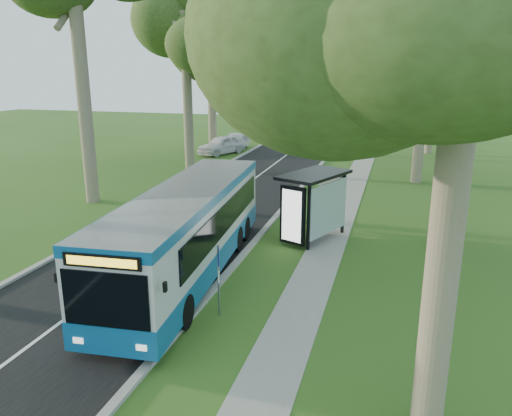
# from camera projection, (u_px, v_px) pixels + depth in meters

# --- Properties ---
(ground) EXTENTS (120.00, 120.00, 0.00)m
(ground) POSITION_uv_depth(u_px,v_px,m) (223.00, 279.00, 17.44)
(ground) COLOR #2F5119
(ground) RESTS_ON ground
(road) EXTENTS (7.00, 100.00, 0.02)m
(road) POSITION_uv_depth(u_px,v_px,m) (224.00, 201.00, 27.62)
(road) COLOR black
(road) RESTS_ON ground
(kerb_east) EXTENTS (0.25, 100.00, 0.12)m
(kerb_east) POSITION_uv_depth(u_px,v_px,m) (286.00, 205.00, 26.68)
(kerb_east) COLOR #9E9B93
(kerb_east) RESTS_ON ground
(kerb_west) EXTENTS (0.25, 100.00, 0.12)m
(kerb_west) POSITION_uv_depth(u_px,v_px,m) (167.00, 196.00, 28.54)
(kerb_west) COLOR #9E9B93
(kerb_west) RESTS_ON ground
(centre_line) EXTENTS (0.12, 100.00, 0.00)m
(centre_line) POSITION_uv_depth(u_px,v_px,m) (224.00, 201.00, 27.62)
(centre_line) COLOR white
(centre_line) RESTS_ON road
(footpath) EXTENTS (1.50, 100.00, 0.02)m
(footpath) POSITION_uv_depth(u_px,v_px,m) (342.00, 210.00, 25.89)
(footpath) COLOR gray
(footpath) RESTS_ON ground
(bus) EXTENTS (3.40, 11.96, 3.13)m
(bus) POSITION_uv_depth(u_px,v_px,m) (187.00, 232.00, 17.37)
(bus) COLOR silver
(bus) RESTS_ON ground
(bus_stop_sign) EXTENTS (0.15, 0.30, 2.21)m
(bus_stop_sign) POSITION_uv_depth(u_px,v_px,m) (219.00, 272.00, 14.55)
(bus_stop_sign) COLOR gray
(bus_stop_sign) RESTS_ON ground
(bus_shelter) EXTENTS (2.96, 3.79, 2.88)m
(bus_shelter) POSITION_uv_depth(u_px,v_px,m) (315.00, 195.00, 20.68)
(bus_shelter) COLOR black
(bus_shelter) RESTS_ON ground
(litter_bin) EXTENTS (0.50, 0.50, 0.87)m
(litter_bin) POSITION_uv_depth(u_px,v_px,m) (300.00, 232.00, 21.08)
(litter_bin) COLOR black
(litter_bin) RESTS_ON ground
(car_white) EXTENTS (3.56, 4.97, 1.57)m
(car_white) POSITION_uv_depth(u_px,v_px,m) (222.00, 145.00, 42.54)
(car_white) COLOR silver
(car_white) RESTS_ON ground
(car_silver) EXTENTS (1.54, 4.18, 1.37)m
(car_silver) POSITION_uv_depth(u_px,v_px,m) (236.00, 142.00, 45.06)
(car_silver) COLOR #B1B4B9
(car_silver) RESTS_ON ground
(tree_west_c) EXTENTS (5.20, 5.20, 14.86)m
(tree_west_c) POSITION_uv_depth(u_px,v_px,m) (184.00, 8.00, 33.49)
(tree_west_c) COLOR #7A6B56
(tree_west_c) RESTS_ON ground
(tree_west_e) EXTENTS (5.20, 5.20, 15.18)m
(tree_west_e) POSITION_uv_depth(u_px,v_px,m) (267.00, 27.00, 51.80)
(tree_west_e) COLOR #7A6B56
(tree_west_e) RESTS_ON ground
(tree_east_c) EXTENTS (5.20, 5.20, 14.72)m
(tree_east_c) POSITION_uv_depth(u_px,v_px,m) (432.00, 1.00, 29.33)
(tree_east_c) COLOR #7A6B56
(tree_east_c) RESTS_ON ground
(tree_east_d) EXTENTS (5.20, 5.20, 15.71)m
(tree_east_d) POSITION_uv_depth(u_px,v_px,m) (441.00, 9.00, 39.91)
(tree_east_d) COLOR #7A6B56
(tree_east_d) RESTS_ON ground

